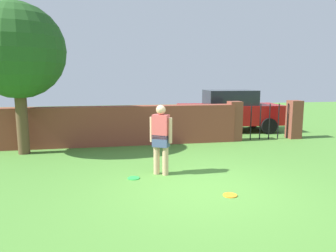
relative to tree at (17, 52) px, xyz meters
The scene contains 8 objects.
ground_plane 6.53m from the tree, 42.22° to the right, with size 40.00×40.00×0.00m, color #4C8433.
brick_wall 3.70m from the tree, 13.97° to the left, with size 7.94×0.50×1.30m, color brown.
tree is the anchor object (origin of this frame).
person 5.01m from the tree, 36.90° to the right, with size 0.48×0.37×1.62m.
fence_gate 8.39m from the tree, ahead, with size 2.78×0.44×1.40m.
car 8.17m from the tree, 19.38° to the left, with size 4.31×2.15×1.72m.
frisbee_green 5.13m from the tree, 44.34° to the right, with size 0.27×0.27×0.02m, color green.
frisbee_orange 7.04m from the tree, 42.29° to the right, with size 0.27×0.27×0.02m, color orange.
Camera 1 is at (-1.80, -5.75, 2.23)m, focal length 33.38 mm.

